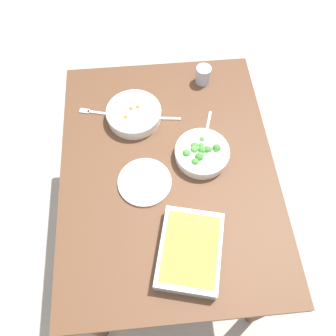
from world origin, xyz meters
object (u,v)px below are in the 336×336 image
object	(u,v)px
spoon_by_stew	(156,118)
spoon_by_broccoli	(206,131)
baking_dish	(190,250)
side_plate	(145,182)
drink_cup	(203,75)
broccoli_bowl	(202,153)
fork_on_table	(95,112)
stew_bowl	(134,114)

from	to	relation	value
spoon_by_stew	spoon_by_broccoli	xyz separation A→B (m)	(-0.09, -0.22, 0.00)
spoon_by_stew	spoon_by_broccoli	world-z (taller)	same
baking_dish	spoon_by_stew	world-z (taller)	baking_dish
baking_dish	spoon_by_broccoli	xyz separation A→B (m)	(0.53, -0.14, -0.03)
spoon_by_stew	spoon_by_broccoli	bearing A→B (deg)	-113.21
side_plate	drink_cup	bearing A→B (deg)	-30.70
broccoli_bowl	spoon_by_stew	size ratio (longest dim) A/B	1.31
spoon_by_broccoli	fork_on_table	distance (m)	0.52
drink_cup	spoon_by_stew	distance (m)	0.32
fork_on_table	broccoli_bowl	bearing A→B (deg)	-121.51
spoon_by_stew	fork_on_table	xyz separation A→B (m)	(0.06, 0.27, -0.00)
drink_cup	spoon_by_stew	xyz separation A→B (m)	(-0.21, 0.24, -0.03)
stew_bowl	side_plate	distance (m)	0.33
spoon_by_broccoli	fork_on_table	world-z (taller)	spoon_by_broccoli
drink_cup	fork_on_table	world-z (taller)	drink_cup
broccoli_bowl	drink_cup	xyz separation A→B (m)	(0.42, -0.06, 0.01)
broccoli_bowl	fork_on_table	distance (m)	0.53
broccoli_bowl	stew_bowl	bearing A→B (deg)	50.05
drink_cup	stew_bowl	bearing A→B (deg)	119.69
broccoli_bowl	fork_on_table	xyz separation A→B (m)	(0.28, 0.45, -0.03)
side_plate	spoon_by_stew	world-z (taller)	side_plate
spoon_by_stew	fork_on_table	world-z (taller)	spoon_by_stew
stew_bowl	broccoli_bowl	distance (m)	0.36
drink_cup	spoon_by_broccoli	world-z (taller)	drink_cup
broccoli_bowl	baking_dish	bearing A→B (deg)	166.23
stew_bowl	baking_dish	xyz separation A→B (m)	(-0.64, -0.18, 0.00)
stew_bowl	spoon_by_broccoli	world-z (taller)	stew_bowl
spoon_by_broccoli	broccoli_bowl	bearing A→B (deg)	162.01
baking_dish	broccoli_bowl	bearing A→B (deg)	-13.77
spoon_by_stew	fork_on_table	bearing A→B (deg)	78.02
stew_bowl	side_plate	world-z (taller)	stew_bowl
drink_cup	broccoli_bowl	bearing A→B (deg)	171.34
spoon_by_broccoli	fork_on_table	bearing A→B (deg)	72.87
broccoli_bowl	side_plate	size ratio (longest dim) A/B	1.05
fork_on_table	side_plate	bearing A→B (deg)	-151.66
baking_dish	drink_cup	xyz separation A→B (m)	(0.83, -0.16, 0.00)
spoon_by_stew	baking_dish	bearing A→B (deg)	-172.91
side_plate	spoon_by_broccoli	xyz separation A→B (m)	(0.23, -0.29, -0.00)
stew_bowl	baking_dish	distance (m)	0.66
stew_bowl	fork_on_table	world-z (taller)	stew_bowl
drink_cup	spoon_by_broccoli	distance (m)	0.30
baking_dish	spoon_by_broccoli	world-z (taller)	baking_dish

